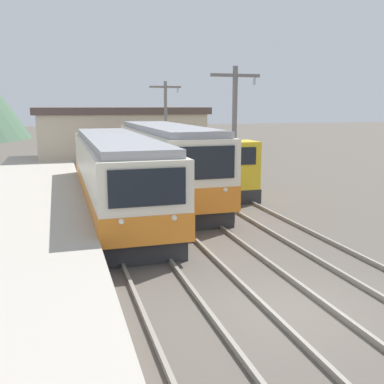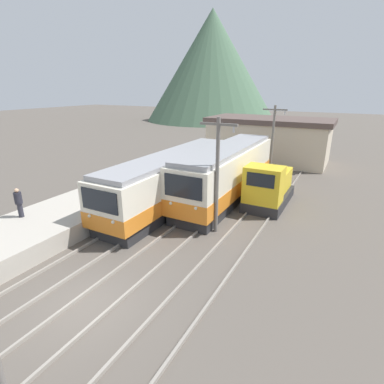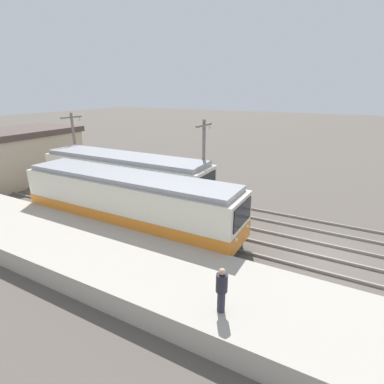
% 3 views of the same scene
% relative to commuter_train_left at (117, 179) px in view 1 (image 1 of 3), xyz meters
% --- Properties ---
extents(ground_plane, '(200.00, 200.00, 0.00)m').
position_rel_commuter_train_left_xyz_m(ground_plane, '(2.60, -10.43, -1.61)').
color(ground_plane, '#564F47').
extents(track_left, '(1.54, 60.00, 0.14)m').
position_rel_commuter_train_left_xyz_m(track_left, '(0.00, -10.43, -1.54)').
color(track_left, gray).
rests_on(track_left, ground).
extents(track_center, '(1.54, 60.00, 0.14)m').
position_rel_commuter_train_left_xyz_m(track_center, '(2.80, -10.43, -1.54)').
color(track_center, gray).
rests_on(track_center, ground).
extents(commuter_train_left, '(2.84, 13.77, 3.44)m').
position_rel_commuter_train_left_xyz_m(commuter_train_left, '(0.00, 0.00, 0.00)').
color(commuter_train_left, '#28282B').
rests_on(commuter_train_left, ground).
extents(commuter_train_center, '(2.84, 12.54, 3.75)m').
position_rel_commuter_train_left_xyz_m(commuter_train_center, '(2.80, 2.56, 0.13)').
color(commuter_train_center, '#28282B').
rests_on(commuter_train_center, ground).
extents(shunting_locomotive, '(2.40, 5.23, 3.00)m').
position_rel_commuter_train_left_xyz_m(shunting_locomotive, '(5.80, 2.65, -0.40)').
color(shunting_locomotive, '#28282B').
rests_on(shunting_locomotive, ground).
extents(catenary_mast_mid, '(2.00, 0.20, 6.19)m').
position_rel_commuter_train_left_xyz_m(catenary_mast_mid, '(4.31, -2.67, 1.80)').
color(catenary_mast_mid, slate).
rests_on(catenary_mast_mid, ground).
extents(catenary_mast_far, '(2.00, 0.20, 6.19)m').
position_rel_commuter_train_left_xyz_m(catenary_mast_far, '(4.31, 8.92, 1.80)').
color(catenary_mast_far, slate).
rests_on(catenary_mast_far, ground).
extents(station_building, '(12.60, 6.30, 4.55)m').
position_rel_commuter_train_left_xyz_m(station_building, '(2.32, 15.57, 0.69)').
color(station_building, beige).
rests_on(station_building, ground).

